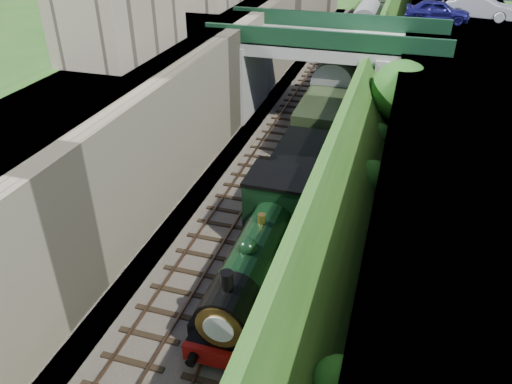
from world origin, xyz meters
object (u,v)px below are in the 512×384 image
tree (403,93)px  locomotive (260,252)px  road_bridge (334,68)px  car_silver (481,8)px  tender (299,176)px  car_blue (438,11)px

tree → locomotive: tree is taller
road_bridge → locomotive: (0.26, -19.15, -2.18)m
tree → car_silver: bearing=71.3°
road_bridge → tender: size_ratio=2.67×
tender → tree: bearing=53.1°
road_bridge → tree: bearing=-47.9°
tree → locomotive: size_ratio=0.65×
tree → car_blue: size_ratio=1.39×
tree → car_blue: car_blue is taller
car_silver → car_blue: bearing=132.6°
road_bridge → locomotive: 19.28m
road_bridge → car_blue: 9.88m
tree → car_silver: 15.29m
locomotive → tender: locomotive is taller
tree → car_blue: 12.57m
tree → car_silver: car_silver is taller
tree → car_silver: (4.84, 14.30, 2.45)m
car_blue → locomotive: (-6.33, -25.89, -5.16)m
road_bridge → tree: 7.44m
car_blue → car_silver: size_ratio=0.92×
car_silver → tender: bearing=165.1°
road_bridge → car_silver: bearing=41.9°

